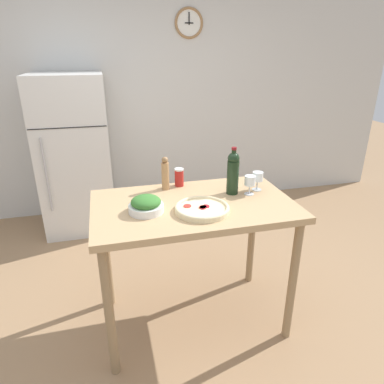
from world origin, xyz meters
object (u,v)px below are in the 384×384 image
Objects in this scene: refrigerator at (75,155)px; pepper_mill at (165,174)px; wine_bottle at (233,172)px; homemade_pizza at (202,209)px; salad_bowl at (146,205)px; salt_canister at (179,177)px; wine_glass_far at (258,178)px; wine_glass_near at (250,182)px.

refrigerator is 1.67m from pepper_mill.
refrigerator is at bearing 124.00° from wine_bottle.
pepper_mill is 0.45m from homemade_pizza.
wine_bottle is 0.63m from salad_bowl.
wine_bottle is 0.97× the size of homemade_pizza.
pepper_mill is at bearing -160.09° from salt_canister.
pepper_mill is (-0.62, 0.17, 0.02)m from wine_glass_far.
wine_bottle reaches higher than homemade_pizza.
wine_glass_near is 0.43m from homemade_pizza.
wine_glass_near reaches higher than salt_canister.
wine_glass_near is 0.51m from salt_canister.
salad_bowl reaches higher than homemade_pizza.
pepper_mill is at bearing 155.94° from wine_bottle.
salt_canister reaches higher than salad_bowl.
wine_glass_far is at bearing 35.47° from wine_glass_near.
homemade_pizza is (-0.28, -0.22, -0.13)m from wine_bottle.
homemade_pizza is at bearing -154.94° from wine_glass_near.
homemade_pizza is at bearing -65.81° from refrigerator.
wine_glass_far is at bearing -51.51° from refrigerator.
wine_glass_far is at bearing 4.58° from wine_bottle.
wine_glass_near is at bearing -32.64° from salt_canister.
wine_glass_far is 0.40× the size of homemade_pizza.
wine_glass_near is 0.10m from wine_glass_far.
wine_glass_near reaches higher than homemade_pizza.
salad_bowl is 0.64× the size of homemade_pizza.
wine_bottle reaches higher than wine_glass_near.
wine_glass_near is at bearing -22.50° from wine_bottle.
wine_bottle is 2.48× the size of salt_canister.
salt_canister is at bearing 144.39° from wine_bottle.
salt_canister is (0.81, -1.45, 0.18)m from refrigerator.
wine_bottle reaches higher than wine_glass_far.
salad_bowl is at bearing -166.53° from wine_bottle.
refrigerator is at bearing 106.08° from salad_bowl.
salad_bowl is (0.53, -1.83, 0.17)m from refrigerator.
homemade_pizza is (0.33, -0.08, -0.03)m from salad_bowl.
wine_bottle is at bearing -24.06° from pepper_mill.
wine_glass_far is at bearing 27.08° from homemade_pizza.
refrigerator is 2.04m from wine_bottle.
homemade_pizza is at bearing -152.92° from wine_glass_far.
pepper_mill reaches higher than wine_glass_near.
pepper_mill is 0.71× the size of homemade_pizza.
wine_bottle is 1.52× the size of salad_bowl.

